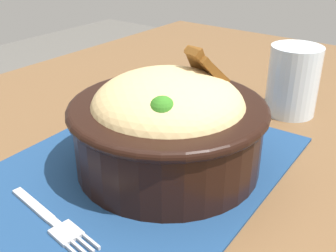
{
  "coord_description": "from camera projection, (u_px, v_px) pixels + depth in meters",
  "views": [
    {
      "loc": [
        0.27,
        0.29,
        0.96
      ],
      "look_at": [
        -0.05,
        0.05,
        0.76
      ],
      "focal_mm": 43.42,
      "sensor_mm": 36.0,
      "label": 1
    }
  ],
  "objects": [
    {
      "name": "drinking_glass",
      "position": [
        292.0,
        85.0,
        0.58
      ],
      "size": [
        0.07,
        0.07,
        0.1
      ],
      "color": "silver",
      "rests_on": "table"
    },
    {
      "name": "placemat",
      "position": [
        127.0,
        177.0,
        0.45
      ],
      "size": [
        0.42,
        0.3,
        0.0
      ],
      "primitive_type": "cube",
      "rotation": [
        0.0,
        0.0,
        0.04
      ],
      "color": "navy",
      "rests_on": "table"
    },
    {
      "name": "fork",
      "position": [
        54.0,
        222.0,
        0.37
      ],
      "size": [
        0.03,
        0.13,
        0.0
      ],
      "color": "#B7B7B7",
      "rests_on": "placemat"
    },
    {
      "name": "bowl",
      "position": [
        168.0,
        122.0,
        0.44
      ],
      "size": [
        0.23,
        0.23,
        0.13
      ],
      "color": "black",
      "rests_on": "placemat"
    },
    {
      "name": "table",
      "position": [
        114.0,
        214.0,
        0.49
      ],
      "size": [
        1.38,
        0.79,
        0.71
      ],
      "color": "brown",
      "rests_on": "ground_plane"
    }
  ]
}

